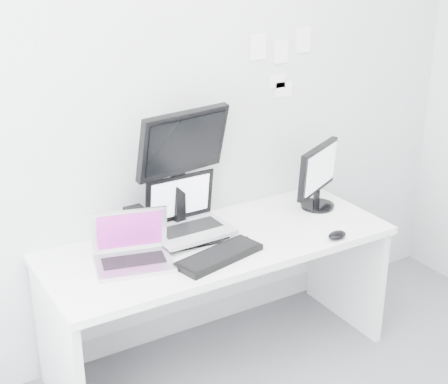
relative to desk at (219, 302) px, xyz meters
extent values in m
plane|color=#BABDBF|center=(0.00, 0.35, 0.99)|extent=(3.60, 0.00, 3.60)
cube|color=white|center=(0.00, 0.00, 0.00)|extent=(1.80, 0.70, 0.73)
cube|color=#BBBBC0|center=(-0.48, -0.03, 0.50)|extent=(0.42, 0.35, 0.27)
cube|color=black|center=(-0.36, 0.21, 0.46)|extent=(0.12, 0.12, 0.18)
cube|color=#B0B2B7|center=(-0.10, 0.09, 0.53)|extent=(0.39, 0.31, 0.32)
cube|color=black|center=(-0.10, 0.19, 0.71)|extent=(0.52, 0.26, 0.68)
cube|color=black|center=(0.70, 0.08, 0.55)|extent=(0.46, 0.36, 0.38)
cube|color=black|center=(-0.10, -0.17, 0.38)|extent=(0.47, 0.26, 0.03)
ellipsoid|color=black|center=(0.53, -0.29, 0.38)|extent=(0.12, 0.09, 0.04)
cube|color=white|center=(0.45, 0.34, 1.26)|extent=(0.10, 0.00, 0.14)
cube|color=white|center=(0.60, 0.34, 1.22)|extent=(0.09, 0.00, 0.13)
cube|color=white|center=(0.75, 0.34, 1.26)|extent=(0.10, 0.00, 0.14)
cube|color=white|center=(0.58, 0.34, 1.05)|extent=(0.11, 0.00, 0.08)
cube|color=white|center=(0.63, 0.34, 1.00)|extent=(0.11, 0.00, 0.08)
camera|label=1|loc=(-1.52, -2.61, 1.86)|focal=52.96mm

